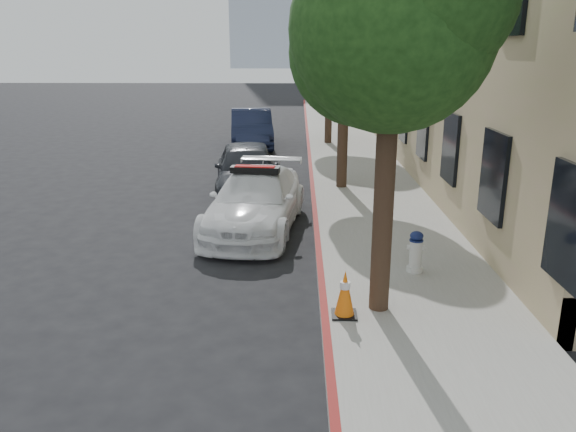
# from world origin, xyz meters

# --- Properties ---
(ground) EXTENTS (120.00, 120.00, 0.00)m
(ground) POSITION_xyz_m (0.00, 0.00, 0.00)
(ground) COLOR black
(ground) RESTS_ON ground
(sidewalk) EXTENTS (3.20, 50.00, 0.15)m
(sidewalk) POSITION_xyz_m (3.60, 10.00, 0.07)
(sidewalk) COLOR gray
(sidewalk) RESTS_ON ground
(curb_strip) EXTENTS (0.12, 50.00, 0.15)m
(curb_strip) POSITION_xyz_m (2.06, 10.00, 0.07)
(curb_strip) COLOR maroon
(curb_strip) RESTS_ON ground
(building) EXTENTS (8.00, 36.00, 10.00)m
(building) POSITION_xyz_m (9.20, 15.00, 5.00)
(building) COLOR tan
(building) RESTS_ON ground
(tree_near) EXTENTS (2.92, 2.82, 5.62)m
(tree_near) POSITION_xyz_m (2.93, -2.01, 4.27)
(tree_near) COLOR black
(tree_near) RESTS_ON sidewalk
(tree_mid) EXTENTS (2.77, 2.64, 5.43)m
(tree_mid) POSITION_xyz_m (2.93, 5.99, 4.16)
(tree_mid) COLOR black
(tree_mid) RESTS_ON sidewalk
(tree_far) EXTENTS (3.10, 3.00, 5.81)m
(tree_far) POSITION_xyz_m (2.93, 13.99, 4.39)
(tree_far) COLOR black
(tree_far) RESTS_ON sidewalk
(police_car) EXTENTS (2.41, 4.80, 1.49)m
(police_car) POSITION_xyz_m (0.68, 2.37, 0.67)
(police_car) COLOR white
(police_car) RESTS_ON ground
(parked_car_mid) EXTENTS (2.24, 4.55, 1.49)m
(parked_car_mid) POSITION_xyz_m (0.20, 5.53, 0.75)
(parked_car_mid) COLOR #22242A
(parked_car_mid) RESTS_ON ground
(parked_car_far) EXTENTS (2.15, 4.90, 1.57)m
(parked_car_far) POSITION_xyz_m (-0.35, 13.74, 0.78)
(parked_car_far) COLOR #151C36
(parked_car_far) RESTS_ON ground
(fire_hydrant) EXTENTS (0.32, 0.29, 0.76)m
(fire_hydrant) POSITION_xyz_m (3.75, -0.50, 0.52)
(fire_hydrant) COLOR silver
(fire_hydrant) RESTS_ON sidewalk
(traffic_cone) EXTENTS (0.39, 0.39, 0.72)m
(traffic_cone) POSITION_xyz_m (2.35, -2.27, 0.51)
(traffic_cone) COLOR black
(traffic_cone) RESTS_ON sidewalk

